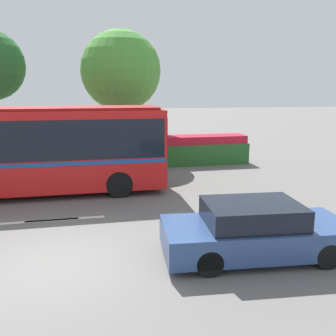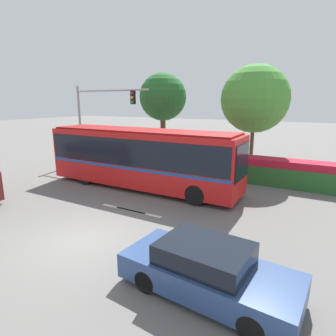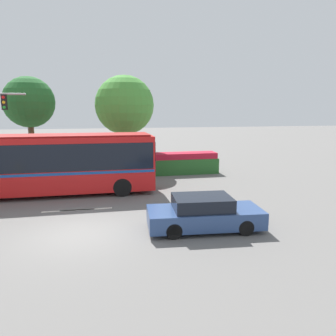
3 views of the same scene
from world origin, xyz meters
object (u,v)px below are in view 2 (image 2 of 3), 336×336
street_tree_left (163,98)px  street_tree_centre (255,99)px  traffic_light_pole (96,112)px  sedan_foreground (207,270)px  city_bus (141,155)px

street_tree_left → street_tree_centre: street_tree_centre is taller
traffic_light_pole → street_tree_centre: (10.94, 3.05, 0.91)m
sedan_foreground → street_tree_left: (-8.60, 12.51, 4.47)m
city_bus → street_tree_left: size_ratio=1.64×
city_bus → traffic_light_pole: (-6.34, 3.34, 2.17)m
traffic_light_pole → street_tree_centre: size_ratio=0.92×
city_bus → sedan_foreground: bearing=-45.4°
street_tree_left → street_tree_centre: (6.57, 0.60, -0.14)m
traffic_light_pole → street_tree_left: street_tree_left is taller
traffic_light_pole → street_tree_centre: street_tree_centre is taller
traffic_light_pole → street_tree_left: bearing=29.2°
street_tree_left → traffic_light_pole: bearing=-150.8°
sedan_foreground → traffic_light_pole: 16.77m
city_bus → traffic_light_pole: bearing=152.2°
traffic_light_pole → street_tree_left: 5.12m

